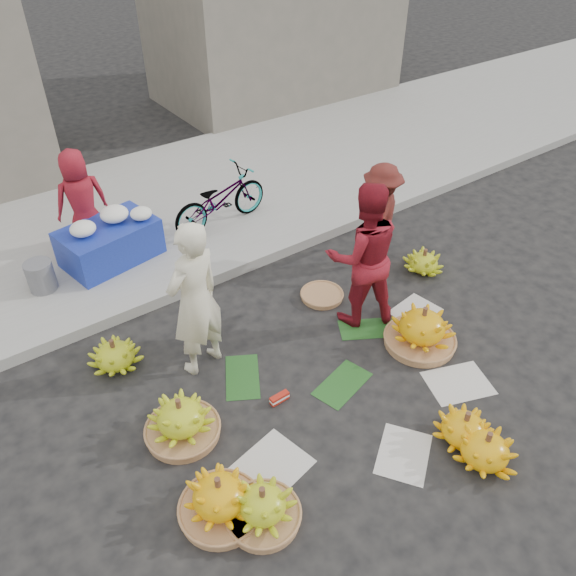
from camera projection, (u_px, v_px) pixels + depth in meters
ground at (338, 369)px, 6.07m from camera, size 80.00×80.00×0.00m
curb at (232, 268)px, 7.44m from camera, size 40.00×0.25×0.15m
sidewalk at (163, 205)px, 8.80m from camera, size 40.00×4.00×0.12m
newspaper_scatter at (389, 416)px, 5.55m from camera, size 3.20×1.80×0.00m
banana_leaves at (319, 362)px, 6.15m from camera, size 2.00×1.00×0.00m
banana_bunch_0 at (220, 498)px, 4.61m from camera, size 0.70×0.70×0.47m
banana_bunch_1 at (263, 506)px, 4.58m from camera, size 0.62×0.62×0.43m
banana_bunch_2 at (485, 449)px, 5.05m from camera, size 0.71×0.71×0.38m
banana_bunch_3 at (464, 428)px, 5.24m from camera, size 0.77×0.77×0.37m
banana_bunch_4 at (422, 328)px, 6.24m from camera, size 0.94×0.94×0.52m
banana_bunch_5 at (424, 262)px, 7.43m from camera, size 0.61×0.61×0.34m
banana_bunch_6 at (181, 420)px, 5.26m from camera, size 0.70×0.70×0.48m
banana_bunch_7 at (115, 354)px, 6.02m from camera, size 0.59×0.59×0.36m
basket_spare at (322, 295)px, 7.04m from camera, size 0.67×0.67×0.06m
incense_stack at (279, 398)px, 5.68m from camera, size 0.21×0.07×0.08m
vendor_cream at (195, 300)px, 5.60m from camera, size 0.73×0.58×1.77m
vendor_red at (363, 256)px, 6.23m from camera, size 1.05×0.96×1.76m
man_striped at (380, 215)px, 7.28m from camera, size 1.05×0.94×1.41m
flower_table at (110, 240)px, 7.36m from camera, size 1.33×0.97×0.70m
grey_bucket at (41, 276)px, 6.89m from camera, size 0.34×0.34×0.38m
flower_vendor at (82, 201)px, 7.36m from camera, size 0.70×0.48×1.39m
bicycle at (220, 199)px, 7.99m from camera, size 0.71×1.60×0.82m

